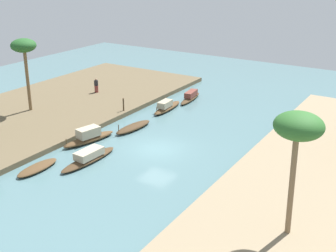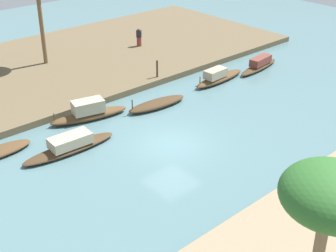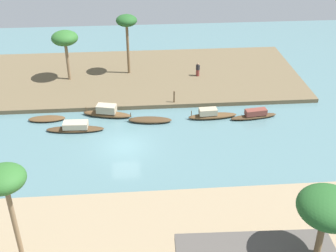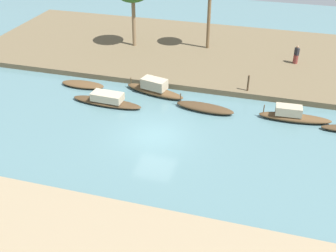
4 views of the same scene
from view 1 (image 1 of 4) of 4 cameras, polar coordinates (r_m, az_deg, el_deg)
river_water at (r=33.44m, az=-1.48°, el=-3.09°), size 67.79×67.79×0.00m
riverbank_left at (r=42.34m, az=-17.65°, el=1.51°), size 39.50×15.15×0.43m
sampan_midstream at (r=31.50m, az=-16.99°, el=-5.32°), size 3.47×1.23×0.36m
sampan_upstream_small at (r=37.31m, az=-4.65°, el=-0.14°), size 4.20×1.53×0.98m
sampan_with_red_awning at (r=31.81m, az=-10.50°, el=-4.10°), size 5.31×1.37×0.90m
sampan_with_tall_canopy at (r=45.18m, az=3.02°, el=3.91°), size 4.68×1.46×0.93m
sampan_downstream_large at (r=41.97m, az=-0.17°, el=2.59°), size 4.75×1.28×1.03m
sampan_open_hull at (r=35.17m, az=-10.50°, el=-1.40°), size 4.88×2.14×1.22m
person_on_near_bank at (r=46.90m, az=-9.52°, el=5.17°), size 0.55×0.55×1.54m
mooring_post at (r=40.68m, az=-5.95°, el=2.87°), size 0.14×0.14×1.22m
palm_tree_left_near at (r=41.48m, az=-18.66°, el=9.80°), size 2.29×2.29×6.78m
palm_tree_right_tall at (r=21.34m, az=16.96°, el=-0.43°), size 2.42×2.42×6.64m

